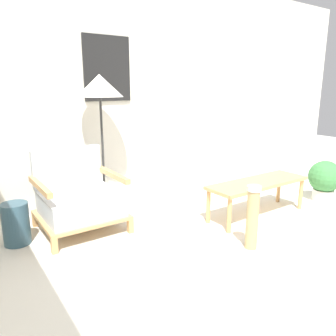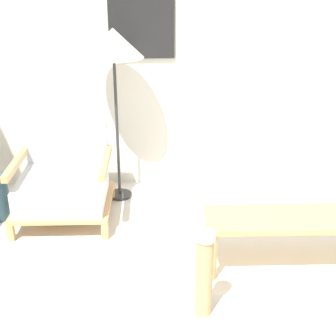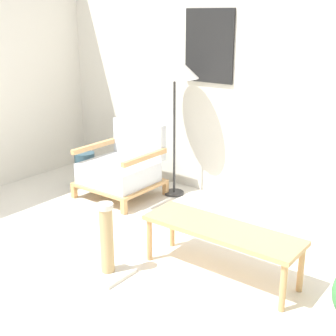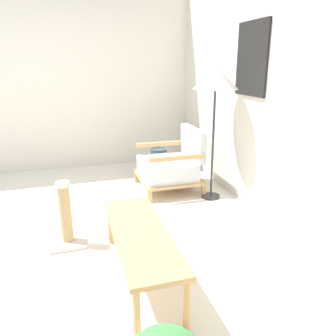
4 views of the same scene
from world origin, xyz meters
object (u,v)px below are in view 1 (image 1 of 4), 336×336
Objects in this scene: floor_lamp at (100,89)px; potted_plant at (325,179)px; scratching_post at (252,228)px; armchair at (79,198)px; coffee_table at (258,185)px; vase at (16,224)px.

floor_lamp is 3.01× the size of potted_plant.
floor_lamp is at bearing 110.15° from scratching_post.
scratching_post is (1.02, -1.26, -0.10)m from armchair.
coffee_table is at bearing -24.22° from armchair.
potted_plant is at bearing -28.28° from floor_lamp.
floor_lamp is at bearing 40.32° from armchair.
vase is 3.42m from potted_plant.
armchair is 2.87m from potted_plant.
armchair is 1.84m from coffee_table.
armchair reaches higher than vase.
floor_lamp reaches higher than coffee_table.
floor_lamp is 1.55m from vase.
coffee_table is 2.09× the size of scratching_post.
floor_lamp is (0.42, 0.36, 1.02)m from armchair.
floor_lamp reaches higher than potted_plant.
armchair is 0.64× the size of coffee_table.
potted_plant is (3.30, -0.88, 0.08)m from vase.
floor_lamp is 1.95m from coffee_table.
vase is 0.76× the size of potted_plant.
vase is at bearing 141.55° from scratching_post.
floor_lamp reaches higher than scratching_post.
potted_plant is (1.05, -0.13, -0.07)m from coffee_table.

